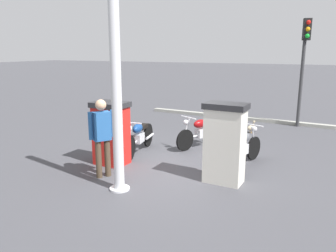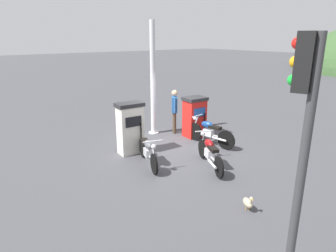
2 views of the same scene
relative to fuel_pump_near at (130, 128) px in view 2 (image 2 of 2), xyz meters
The scene contains 10 objects.
ground_plane 1.71m from the fuel_pump_near, 70.38° to the left, with size 120.00×120.00×0.00m, color #424247.
fuel_pump_near is the anchor object (origin of this frame).
fuel_pump_far 2.79m from the fuel_pump_near, 90.00° to the left, with size 0.72×0.85×1.52m.
motorcycle_near_pump 1.22m from the fuel_pump_near, ahead, with size 1.84×0.81×0.94m.
motorcycle_far_pump 2.79m from the fuel_pump_near, 69.22° to the left, with size 2.03×0.56×0.97m.
motorcycle_extra 2.68m from the fuel_pump_near, 28.83° to the left, with size 1.84×0.98×0.94m.
attendant_person 2.59m from the fuel_pump_near, 108.23° to the left, with size 0.52×0.40×1.71m.
wandering_duck 4.54m from the fuel_pump_near, ahead, with size 0.39×0.29×0.41m.
roadside_traffic_light 6.46m from the fuel_pump_near, ahead, with size 0.40×0.29×3.74m.
canopy_support_pole 2.47m from the fuel_pump_near, 125.30° to the left, with size 0.40×0.40×4.25m.
Camera 2 is at (7.47, -5.95, 3.69)m, focal length 31.70 mm.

